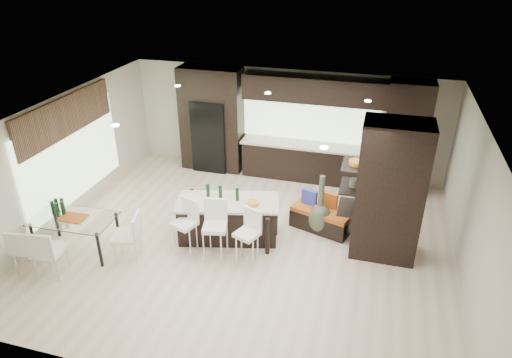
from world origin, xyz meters
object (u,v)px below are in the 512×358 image
(stool_left, at_px, (185,233))
(chair_far, at_px, (28,250))
(kitchen_island, at_px, (228,219))
(bench, at_px, (320,220))
(chair_end, at_px, (127,240))
(dining_table, at_px, (77,234))
(floor_vase, at_px, (321,205))
(chair_near, at_px, (50,253))
(stool_right, at_px, (247,243))
(stool_mid, at_px, (215,237))

(stool_left, relative_size, chair_far, 1.06)
(kitchen_island, relative_size, bench, 1.62)
(bench, height_order, chair_end, chair_end)
(kitchen_island, height_order, chair_far, chair_far)
(dining_table, distance_m, chair_far, 0.89)
(floor_vase, bearing_deg, chair_near, -148.81)
(stool_left, height_order, bench, stool_left)
(stool_right, bearing_deg, stool_mid, -156.73)
(kitchen_island, xyz_separation_m, bench, (1.78, 0.78, -0.18))
(bench, xyz_separation_m, chair_far, (-4.94, -2.76, 0.19))
(stool_right, xyz_separation_m, chair_far, (-3.78, -1.25, -0.02))
(kitchen_island, height_order, floor_vase, floor_vase)
(chair_near, xyz_separation_m, chair_far, (-0.48, 0.02, -0.04))
(stool_mid, bearing_deg, dining_table, 177.86)
(stool_right, distance_m, chair_far, 3.98)
(bench, bearing_deg, stool_right, -109.78)
(stool_mid, bearing_deg, chair_far, -171.15)
(stool_left, distance_m, stool_mid, 0.62)
(bench, bearing_deg, dining_table, -137.98)
(bench, bearing_deg, kitchen_island, -138.61)
(stool_left, height_order, stool_mid, stool_mid)
(chair_end, bearing_deg, chair_near, 109.27)
(floor_vase, bearing_deg, stool_right, -128.84)
(kitchen_island, xyz_separation_m, stool_left, (-0.62, -0.73, 0.03))
(stool_mid, height_order, chair_near, stool_mid)
(floor_vase, xyz_separation_m, chair_end, (-3.35, -1.93, -0.20))
(kitchen_island, height_order, stool_left, stool_left)
(kitchen_island, distance_m, dining_table, 2.95)
(stool_mid, distance_m, dining_table, 2.73)
(stool_mid, bearing_deg, chair_near, -167.39)
(stool_mid, distance_m, stool_right, 0.62)
(dining_table, bearing_deg, stool_left, 11.07)
(kitchen_island, bearing_deg, chair_end, -156.06)
(stool_left, bearing_deg, chair_near, -128.34)
(kitchen_island, relative_size, floor_vase, 1.54)
(chair_far, bearing_deg, chair_near, -11.74)
(stool_left, distance_m, chair_end, 1.09)
(stool_mid, bearing_deg, kitchen_island, 77.59)
(chair_near, bearing_deg, chair_far, 169.44)
(chair_far, distance_m, chair_end, 1.75)
(stool_left, height_order, floor_vase, floor_vase)
(kitchen_island, height_order, bench, kitchen_island)
(dining_table, bearing_deg, kitchen_island, 22.14)
(chair_near, xyz_separation_m, chair_end, (1.10, 0.77, -0.01))
(kitchen_island, bearing_deg, floor_vase, 7.53)
(chair_far, bearing_deg, chair_end, 16.01)
(stool_left, bearing_deg, stool_mid, 18.83)
(stool_left, relative_size, chair_end, 1.00)
(stool_left, bearing_deg, dining_table, -146.23)
(bench, relative_size, dining_table, 0.81)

